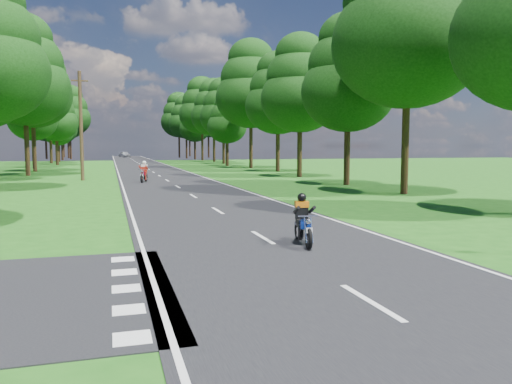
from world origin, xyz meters
name	(u,v)px	position (x,y,z in m)	size (l,w,h in m)	color
ground	(287,253)	(0.00, 0.00, 0.00)	(160.00, 160.00, 0.00)	#195012
main_road	(145,167)	(0.00, 50.00, 0.01)	(7.00, 140.00, 0.02)	black
road_markings	(145,168)	(-0.14, 48.13, 0.02)	(7.40, 140.00, 0.01)	silver
treeline	(149,105)	(1.43, 60.06, 8.25)	(40.00, 115.35, 14.78)	black
telegraph_pole	(81,125)	(-6.00, 28.00, 4.07)	(1.20, 0.26, 8.00)	#382616
rider_near_blue	(303,219)	(0.71, 0.77, 0.68)	(0.53, 1.59, 1.32)	navy
rider_far_red	(144,171)	(-1.75, 24.66, 0.77)	(0.60, 1.81, 1.50)	maroon
distant_car	(124,154)	(-0.89, 103.64, 0.69)	(1.57, 3.91, 1.33)	#B4B6BB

